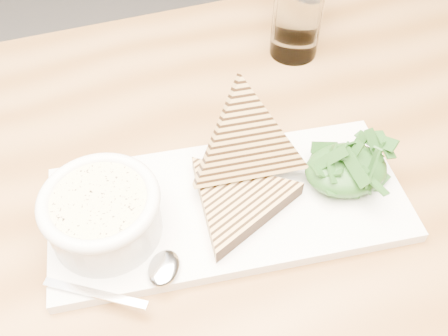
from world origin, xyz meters
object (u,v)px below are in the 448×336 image
object	(u,v)px
platter	(229,204)
soup_bowl	(104,218)
table_top	(282,183)
glass_near	(297,21)

from	to	relation	value
platter	soup_bowl	world-z (taller)	soup_bowl
table_top	platter	size ratio (longest dim) A/B	2.96
table_top	platter	world-z (taller)	platter
glass_near	soup_bowl	bearing A→B (deg)	-140.09
glass_near	platter	bearing A→B (deg)	-124.38
platter	glass_near	world-z (taller)	glass_near
platter	soup_bowl	size ratio (longest dim) A/B	3.40
table_top	soup_bowl	distance (m)	0.23
platter	soup_bowl	distance (m)	0.14
table_top	soup_bowl	bearing A→B (deg)	-170.47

